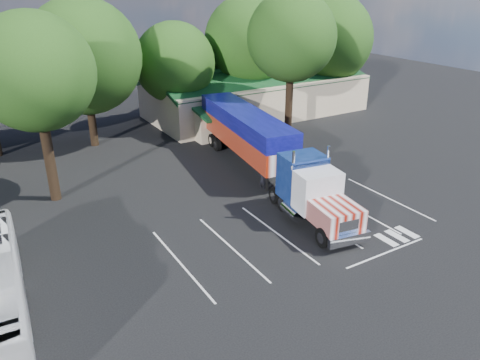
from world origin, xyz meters
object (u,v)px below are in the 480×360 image
semi_truck (260,143)px  woman (262,179)px  bicycle (257,158)px  silver_sedan (233,131)px

semi_truck → woman: (-1.24, -2.23, -1.88)m
semi_truck → bicycle: bearing=68.9°
woman → silver_sedan: (4.07, 11.19, -0.04)m
semi_truck → bicycle: (1.36, 2.39, -2.23)m
silver_sedan → semi_truck: bearing=163.7°
bicycle → silver_sedan: 6.74m
semi_truck → bicycle: 3.54m
woman → bicycle: bearing=-50.0°
bicycle → silver_sedan: size_ratio=0.35×
woman → silver_sedan: 11.91m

